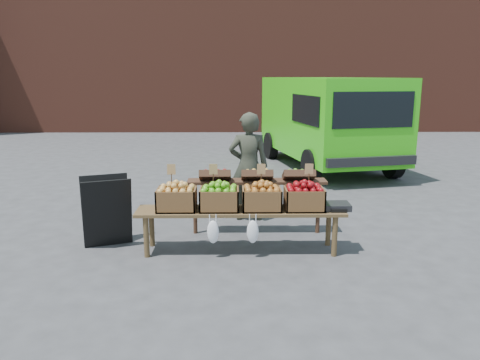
{
  "coord_description": "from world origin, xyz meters",
  "views": [
    {
      "loc": [
        0.24,
        -6.12,
        2.27
      ],
      "look_at": [
        0.32,
        0.23,
        0.85
      ],
      "focal_mm": 35.0,
      "sensor_mm": 36.0,
      "label": 1
    }
  ],
  "objects_px": {
    "display_bench": "(240,230)",
    "crate_green_apples": "(304,199)",
    "delivery_van": "(327,123)",
    "chalkboard_sign": "(107,211)",
    "back_table": "(257,199)",
    "weighing_scale": "(336,206)",
    "vendor": "(249,167)",
    "crate_golden_apples": "(177,199)",
    "crate_russet_pears": "(219,199)",
    "crate_red_apples": "(262,199)"
  },
  "relations": [
    {
      "from": "crate_russet_pears",
      "to": "crate_red_apples",
      "type": "xyz_separation_m",
      "value": [
        0.55,
        0.0,
        0.0
      ]
    },
    {
      "from": "vendor",
      "to": "chalkboard_sign",
      "type": "bearing_deg",
      "value": 31.11
    },
    {
      "from": "chalkboard_sign",
      "to": "crate_red_apples",
      "type": "xyz_separation_m",
      "value": [
        2.08,
        -0.25,
        0.23
      ]
    },
    {
      "from": "crate_red_apples",
      "to": "crate_green_apples",
      "type": "relative_size",
      "value": 1.0
    },
    {
      "from": "crate_russet_pears",
      "to": "display_bench",
      "type": "bearing_deg",
      "value": 0.0
    },
    {
      "from": "vendor",
      "to": "crate_golden_apples",
      "type": "bearing_deg",
      "value": 55.77
    },
    {
      "from": "weighing_scale",
      "to": "display_bench",
      "type": "bearing_deg",
      "value": 180.0
    },
    {
      "from": "back_table",
      "to": "delivery_van",
      "type": "bearing_deg",
      "value": 68.66
    },
    {
      "from": "crate_golden_apples",
      "to": "weighing_scale",
      "type": "xyz_separation_m",
      "value": [
        2.08,
        0.0,
        -0.1
      ]
    },
    {
      "from": "crate_red_apples",
      "to": "crate_green_apples",
      "type": "distance_m",
      "value": 0.55
    },
    {
      "from": "back_table",
      "to": "crate_red_apples",
      "type": "bearing_deg",
      "value": -87.76
    },
    {
      "from": "crate_russet_pears",
      "to": "vendor",
      "type": "bearing_deg",
      "value": 73.27
    },
    {
      "from": "chalkboard_sign",
      "to": "back_table",
      "type": "height_order",
      "value": "back_table"
    },
    {
      "from": "display_bench",
      "to": "back_table",
      "type": "bearing_deg",
      "value": 71.08
    },
    {
      "from": "crate_golden_apples",
      "to": "display_bench",
      "type": "bearing_deg",
      "value": 0.0
    },
    {
      "from": "back_table",
      "to": "chalkboard_sign",
      "type": "bearing_deg",
      "value": -167.03
    },
    {
      "from": "back_table",
      "to": "weighing_scale",
      "type": "distance_m",
      "value": 1.24
    },
    {
      "from": "crate_golden_apples",
      "to": "crate_green_apples",
      "type": "xyz_separation_m",
      "value": [
        1.65,
        0.0,
        0.0
      ]
    },
    {
      "from": "display_bench",
      "to": "weighing_scale",
      "type": "relative_size",
      "value": 7.94
    },
    {
      "from": "vendor",
      "to": "chalkboard_sign",
      "type": "relative_size",
      "value": 1.79
    },
    {
      "from": "crate_red_apples",
      "to": "back_table",
      "type": "bearing_deg",
      "value": 92.24
    },
    {
      "from": "chalkboard_sign",
      "to": "crate_golden_apples",
      "type": "relative_size",
      "value": 1.93
    },
    {
      "from": "back_table",
      "to": "weighing_scale",
      "type": "bearing_deg",
      "value": -35.67
    },
    {
      "from": "delivery_van",
      "to": "weighing_scale",
      "type": "relative_size",
      "value": 14.59
    },
    {
      "from": "crate_red_apples",
      "to": "crate_green_apples",
      "type": "bearing_deg",
      "value": 0.0
    },
    {
      "from": "crate_golden_apples",
      "to": "weighing_scale",
      "type": "height_order",
      "value": "crate_golden_apples"
    },
    {
      "from": "crate_russet_pears",
      "to": "weighing_scale",
      "type": "bearing_deg",
      "value": 0.0
    },
    {
      "from": "crate_golden_apples",
      "to": "crate_red_apples",
      "type": "bearing_deg",
      "value": 0.0
    },
    {
      "from": "display_bench",
      "to": "crate_green_apples",
      "type": "xyz_separation_m",
      "value": [
        0.82,
        0.0,
        0.42
      ]
    },
    {
      "from": "back_table",
      "to": "crate_russet_pears",
      "type": "height_order",
      "value": "back_table"
    },
    {
      "from": "back_table",
      "to": "crate_red_apples",
      "type": "relative_size",
      "value": 4.2
    },
    {
      "from": "chalkboard_sign",
      "to": "crate_russet_pears",
      "type": "distance_m",
      "value": 1.57
    },
    {
      "from": "back_table",
      "to": "weighing_scale",
      "type": "xyz_separation_m",
      "value": [
        1.0,
        -0.72,
        0.09
      ]
    },
    {
      "from": "delivery_van",
      "to": "chalkboard_sign",
      "type": "bearing_deg",
      "value": -137.94
    },
    {
      "from": "crate_russet_pears",
      "to": "weighing_scale",
      "type": "height_order",
      "value": "crate_russet_pears"
    },
    {
      "from": "delivery_van",
      "to": "crate_red_apples",
      "type": "distance_m",
      "value": 6.13
    },
    {
      "from": "crate_golden_apples",
      "to": "crate_green_apples",
      "type": "bearing_deg",
      "value": 0.0
    },
    {
      "from": "chalkboard_sign",
      "to": "weighing_scale",
      "type": "bearing_deg",
      "value": -24.83
    },
    {
      "from": "crate_russet_pears",
      "to": "crate_green_apples",
      "type": "distance_m",
      "value": 1.1
    },
    {
      "from": "display_bench",
      "to": "crate_green_apples",
      "type": "bearing_deg",
      "value": 0.0
    },
    {
      "from": "back_table",
      "to": "display_bench",
      "type": "distance_m",
      "value": 0.8
    },
    {
      "from": "chalkboard_sign",
      "to": "crate_red_apples",
      "type": "distance_m",
      "value": 2.11
    },
    {
      "from": "display_bench",
      "to": "crate_red_apples",
      "type": "height_order",
      "value": "crate_red_apples"
    },
    {
      "from": "delivery_van",
      "to": "chalkboard_sign",
      "type": "relative_size",
      "value": 5.14
    },
    {
      "from": "chalkboard_sign",
      "to": "display_bench",
      "type": "bearing_deg",
      "value": -27.99
    },
    {
      "from": "weighing_scale",
      "to": "crate_red_apples",
      "type": "bearing_deg",
      "value": 180.0
    },
    {
      "from": "crate_green_apples",
      "to": "vendor",
      "type": "bearing_deg",
      "value": 115.74
    },
    {
      "from": "crate_golden_apples",
      "to": "crate_green_apples",
      "type": "relative_size",
      "value": 1.0
    },
    {
      "from": "display_bench",
      "to": "crate_red_apples",
      "type": "distance_m",
      "value": 0.51
    },
    {
      "from": "delivery_van",
      "to": "crate_red_apples",
      "type": "bearing_deg",
      "value": -120.54
    }
  ]
}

